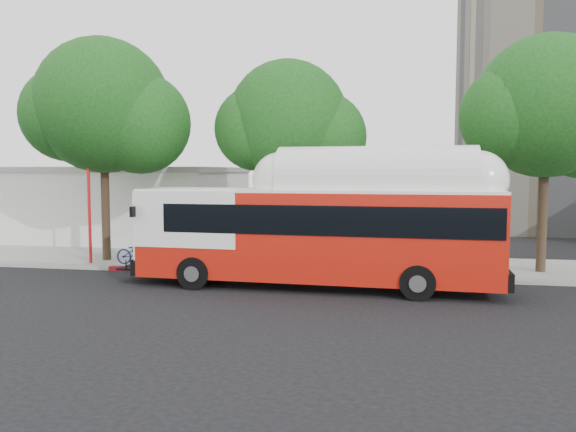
# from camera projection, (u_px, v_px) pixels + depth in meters

# --- Properties ---
(ground) EXTENTS (120.00, 120.00, 0.00)m
(ground) POSITION_uv_depth(u_px,v_px,m) (285.00, 299.00, 17.67)
(ground) COLOR black
(ground) RESTS_ON ground
(sidewalk) EXTENTS (60.00, 5.00, 0.15)m
(sidewalk) POSITION_uv_depth(u_px,v_px,m) (313.00, 264.00, 24.03)
(sidewalk) COLOR gray
(sidewalk) RESTS_ON ground
(curb_strip) EXTENTS (60.00, 0.30, 0.15)m
(curb_strip) POSITION_uv_depth(u_px,v_px,m) (304.00, 275.00, 21.49)
(curb_strip) COLOR gray
(curb_strip) RESTS_ON ground
(red_curb_segment) EXTENTS (10.00, 0.32, 0.16)m
(red_curb_segment) POSITION_uv_depth(u_px,v_px,m) (228.00, 272.00, 22.02)
(red_curb_segment) COLOR maroon
(red_curb_segment) RESTS_ON ground
(street_tree_left) EXTENTS (6.67, 5.80, 9.74)m
(street_tree_left) POSITION_uv_depth(u_px,v_px,m) (114.00, 111.00, 24.11)
(street_tree_left) COLOR #2D2116
(street_tree_left) RESTS_ON ground
(street_tree_mid) EXTENTS (5.75, 5.00, 8.62)m
(street_tree_mid) POSITION_uv_depth(u_px,v_px,m) (298.00, 126.00, 23.24)
(street_tree_mid) COLOR #2D2116
(street_tree_mid) RESTS_ON ground
(street_tree_right) EXTENTS (6.21, 5.40, 9.18)m
(street_tree_right) POSITION_uv_depth(u_px,v_px,m) (558.00, 112.00, 21.22)
(street_tree_right) COLOR #2D2116
(street_tree_right) RESTS_ON ground
(low_commercial_bldg) EXTENTS (16.20, 10.20, 4.25)m
(low_commercial_bldg) POSITION_uv_depth(u_px,v_px,m) (99.00, 202.00, 33.73)
(low_commercial_bldg) COLOR silver
(low_commercial_bldg) RESTS_ON ground
(transit_bus) EXTENTS (13.30, 3.26, 3.90)m
(transit_bus) POSITION_uv_depth(u_px,v_px,m) (318.00, 235.00, 19.30)
(transit_bus) COLOR red
(transit_bus) RESTS_ON ground
(signal_pole) EXTENTS (0.13, 0.43, 4.59)m
(signal_pole) POSITION_uv_depth(u_px,v_px,m) (89.00, 211.00, 23.58)
(signal_pole) COLOR red
(signal_pole) RESTS_ON ground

